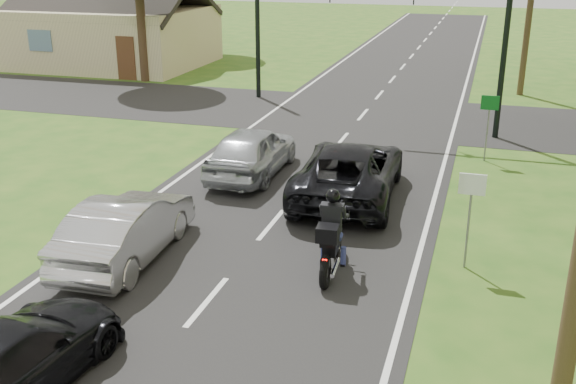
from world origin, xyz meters
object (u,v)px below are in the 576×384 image
object	(u,v)px
motorcycle_rider	(331,241)
silver_sedan	(126,228)
silver_suv	(252,151)
dark_car_behind	(8,360)
sign_white	(471,198)
traffic_signal	(452,18)
sign_green	(489,112)
dark_suv	(349,170)

from	to	relation	value
motorcycle_rider	silver_sedan	size ratio (longest dim) A/B	0.50
silver_sedan	silver_suv	size ratio (longest dim) A/B	0.98
motorcycle_rider	dark_car_behind	xyz separation A→B (m)	(-3.71, -5.44, -0.10)
sign_white	traffic_signal	bearing A→B (deg)	97.05
sign_white	sign_green	size ratio (longest dim) A/B	1.00
dark_car_behind	silver_suv	bearing A→B (deg)	-85.81
traffic_signal	dark_car_behind	bearing A→B (deg)	-106.09
silver_sedan	sign_green	bearing A→B (deg)	-130.33
silver_suv	dark_car_behind	distance (m)	11.01
motorcycle_rider	sign_white	distance (m)	3.02
traffic_signal	sign_green	xyz separation A→B (m)	(1.56, -3.02, -2.54)
silver_suv	traffic_signal	bearing A→B (deg)	-128.27
dark_suv	silver_suv	distance (m)	3.33
dark_car_behind	sign_white	size ratio (longest dim) A/B	2.01
silver_sedan	dark_car_behind	world-z (taller)	silver_sedan
dark_suv	sign_green	xyz separation A→B (m)	(3.48, 4.51, 0.82)
traffic_signal	sign_green	size ratio (longest dim) A/B	3.00
dark_car_behind	sign_white	world-z (taller)	sign_white
motorcycle_rider	traffic_signal	xyz separation A→B (m)	(1.34, 12.07, 3.40)
sign_white	silver_suv	bearing A→B (deg)	144.97
silver_sedan	sign_green	distance (m)	12.18
traffic_signal	sign_white	world-z (taller)	traffic_signal
dark_suv	sign_green	size ratio (longest dim) A/B	2.59
traffic_signal	sign_white	distance (m)	11.39
dark_car_behind	traffic_signal	world-z (taller)	traffic_signal
silver_sedan	silver_suv	world-z (taller)	silver_suv
sign_white	sign_green	distance (m)	8.00
motorcycle_rider	silver_sedan	xyz separation A→B (m)	(-4.43, -0.64, -0.01)
sign_green	motorcycle_rider	bearing A→B (deg)	-107.77
dark_car_behind	sign_green	size ratio (longest dim) A/B	2.01
dark_suv	traffic_signal	bearing A→B (deg)	-107.10
silver_sedan	dark_suv	bearing A→B (deg)	-129.85
silver_suv	silver_sedan	bearing A→B (deg)	83.49
silver_suv	sign_white	world-z (taller)	sign_white
motorcycle_rider	sign_green	size ratio (longest dim) A/B	1.02
silver_suv	dark_car_behind	xyz separation A→B (m)	(0.04, -11.01, -0.13)
motorcycle_rider	silver_suv	xyz separation A→B (m)	(-3.75, 5.57, 0.03)
sign_white	silver_sedan	bearing A→B (deg)	-166.66
motorcycle_rider	dark_suv	xyz separation A→B (m)	(-0.58, 4.54, 0.04)
traffic_signal	silver_sedan	bearing A→B (deg)	-114.42
motorcycle_rider	traffic_signal	world-z (taller)	traffic_signal
motorcycle_rider	dark_car_behind	size ratio (longest dim) A/B	0.51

